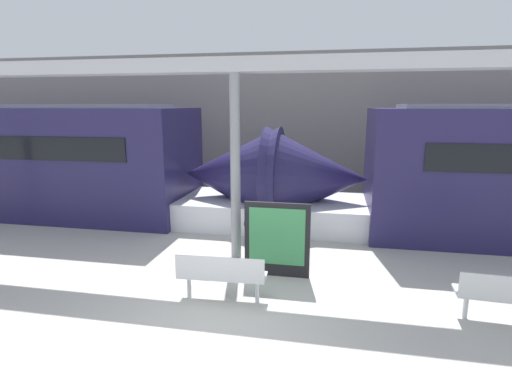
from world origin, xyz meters
The scene contains 8 objects.
ground_plane centered at (0.00, 0.00, 0.00)m, with size 60.00×60.00×0.00m, color #B2AFA8.
station_wall centered at (0.00, 9.44, 2.50)m, with size 56.00×0.20×5.00m, color gray.
train_right centered at (-7.76, 5.40, 1.51)m, with size 15.68×2.93×3.20m.
bench_near centered at (-0.16, 0.83, 0.49)m, with size 1.47×0.50×0.82m.
trash_bin centered at (0.12, 2.58, 0.44)m, with size 0.58×0.58×0.87m.
poster_board centered at (0.58, 2.02, 0.72)m, with size 1.23×0.07×1.43m.
support_column_near centered at (-0.41, 2.83, 1.89)m, with size 0.21×0.21×3.79m, color gray.
canopy_beam centered at (-0.41, 2.83, 3.93)m, with size 28.00×0.60×0.28m, color #B7B7BC.
Camera 1 is at (1.56, -5.00, 3.16)m, focal length 28.00 mm.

